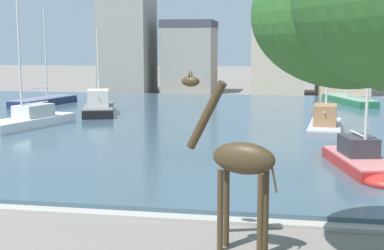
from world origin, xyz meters
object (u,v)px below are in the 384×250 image
object	(u,v)px
sailboat_black	(99,108)
sailboat_white	(22,123)
giraffe_statue	(238,161)
sailboat_grey	(325,125)
sailboat_green	(344,101)
sailboat_red	(364,164)
sailboat_navy	(49,102)

from	to	relation	value
sailboat_black	sailboat_white	bearing A→B (deg)	-102.42
sailboat_white	giraffe_statue	bearing A→B (deg)	-49.08
sailboat_grey	sailboat_green	size ratio (longest dim) A/B	0.75
sailboat_grey	sailboat_red	size ratio (longest dim) A/B	1.14
giraffe_statue	sailboat_black	size ratio (longest dim) A/B	0.55
giraffe_statue	sailboat_red	world-z (taller)	sailboat_red
sailboat_grey	sailboat_black	size ratio (longest dim) A/B	0.89
sailboat_grey	sailboat_red	xyz separation A→B (m)	(0.76, -10.33, -0.08)
sailboat_green	sailboat_navy	world-z (taller)	sailboat_navy
sailboat_navy	sailboat_red	size ratio (longest dim) A/B	1.33
sailboat_red	sailboat_navy	bearing A→B (deg)	136.88
sailboat_green	sailboat_navy	size ratio (longest dim) A/B	1.14
sailboat_green	sailboat_navy	xyz separation A→B (m)	(-25.27, -5.61, 0.01)
giraffe_statue	sailboat_green	bearing A→B (deg)	80.15
sailboat_black	sailboat_green	distance (m)	21.76
sailboat_white	sailboat_red	world-z (taller)	sailboat_white
giraffe_statue	sailboat_red	bearing A→B (deg)	63.99
sailboat_green	sailboat_grey	bearing A→B (deg)	-99.44
giraffe_statue	sailboat_navy	world-z (taller)	sailboat_navy
sailboat_black	sailboat_red	bearing A→B (deg)	-44.34
giraffe_statue	sailboat_navy	xyz separation A→B (m)	(-19.04, 30.24, -1.81)
giraffe_statue	sailboat_navy	bearing A→B (deg)	122.21
sailboat_green	sailboat_white	bearing A→B (deg)	-136.88
sailboat_black	sailboat_navy	bearing A→B (deg)	140.27
sailboat_grey	sailboat_black	world-z (taller)	sailboat_grey
sailboat_green	giraffe_statue	bearing A→B (deg)	-99.85
giraffe_statue	sailboat_grey	distance (m)	19.22
giraffe_statue	sailboat_white	size ratio (longest dim) A/B	0.46
giraffe_statue	sailboat_grey	size ratio (longest dim) A/B	0.62
sailboat_grey	sailboat_black	bearing A→B (deg)	159.42
giraffe_statue	sailboat_black	world-z (taller)	sailboat_black
sailboat_white	sailboat_grey	distance (m)	17.90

